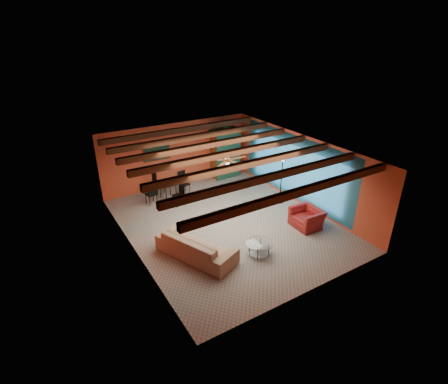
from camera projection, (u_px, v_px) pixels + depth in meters
room at (225, 159)px, 11.13m from camera, size 6.52×8.01×2.71m
sofa at (196, 246)px, 10.22m from camera, size 1.85×2.66×0.72m
armchair at (307, 218)px, 11.79m from camera, size 0.92×1.05×0.66m
coffee_table at (259, 249)px, 10.36m from camera, size 0.81×0.81×0.42m
dining_table at (168, 188)px, 13.66m from camera, size 2.05×2.05×0.95m
armoire at (225, 154)px, 15.49m from camera, size 1.24×0.65×2.14m
floor_lamp at (281, 180)px, 13.17m from camera, size 0.47×0.47×1.90m
ceiling_fan at (227, 160)px, 11.05m from camera, size 1.50×1.50×0.44m
painting at (157, 152)px, 13.98m from camera, size 1.05×0.03×0.65m
potted_plant at (225, 125)px, 14.91m from camera, size 0.52×0.47×0.53m
vase at (167, 174)px, 13.41m from camera, size 0.22×0.22×0.20m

